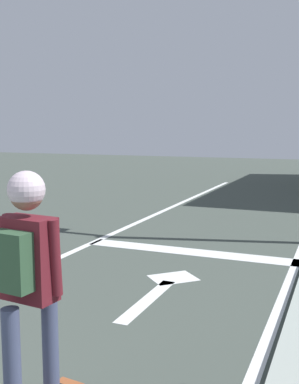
{
  "coord_description": "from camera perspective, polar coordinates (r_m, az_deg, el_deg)",
  "views": [
    {
      "loc": [
        3.66,
        -0.26,
        1.89
      ],
      "look_at": [
        1.23,
        5.56,
        1.04
      ],
      "focal_mm": 43.98,
      "sensor_mm": 36.0,
      "label": 1
    }
  ],
  "objects": [
    {
      "name": "lane_arrow_head",
      "position": [
        6.1,
        2.9,
        -10.34
      ],
      "size": [
        0.71,
        0.71,
        0.01
      ],
      "primitive_type": "cube",
      "rotation": [
        0.0,
        0.0,
        0.79
      ],
      "color": "silver",
      "rests_on": "ground"
    },
    {
      "name": "traffic_signal_mast",
      "position": [
        8.59,
        15.94,
        21.4
      ],
      "size": [
        5.27,
        0.34,
        5.58
      ],
      "color": "#5E5554",
      "rests_on": "ground"
    },
    {
      "name": "stop_bar",
      "position": [
        7.34,
        5.11,
        -7.23
      ],
      "size": [
        3.41,
        0.4,
        0.01
      ],
      "primitive_type": "cube",
      "color": "silver",
      "rests_on": "ground"
    },
    {
      "name": "lane_line_curbside",
      "position": [
        6.56,
        16.93,
        -9.38
      ],
      "size": [
        0.12,
        20.0,
        0.01
      ],
      "primitive_type": "cube",
      "color": "silver",
      "rests_on": "ground"
    },
    {
      "name": "skater",
      "position": [
        3.04,
        -14.64,
        -8.58
      ],
      "size": [
        0.44,
        0.6,
        1.56
      ],
      "color": "#404867",
      "rests_on": "skateboard"
    },
    {
      "name": "lane_line_center",
      "position": [
        7.57,
        -8.59,
        -6.83
      ],
      "size": [
        0.12,
        20.0,
        0.01
      ],
      "primitive_type": "cube",
      "color": "silver",
      "rests_on": "ground"
    },
    {
      "name": "lane_arrow_stem",
      "position": [
        5.35,
        -0.26,
        -12.96
      ],
      "size": [
        0.16,
        1.4,
        0.01
      ],
      "primitive_type": "cube",
      "color": "silver",
      "rests_on": "ground"
    }
  ]
}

